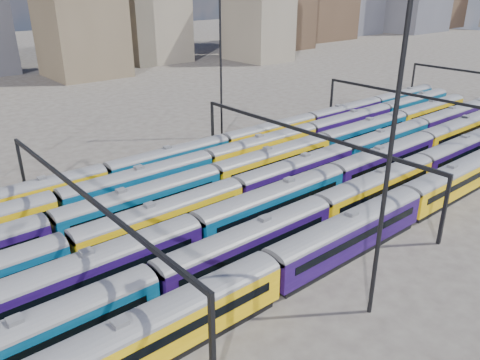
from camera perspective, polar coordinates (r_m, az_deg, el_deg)
ground at (r=58.21m, az=0.65°, el=-3.25°), size 500.00×500.00×0.00m
rake_0 at (r=65.73m, az=24.73°, el=0.36°), size 107.67×3.15×5.32m
rake_1 at (r=45.55m, az=1.03°, el=-7.42°), size 145.89×3.05×5.13m
rake_2 at (r=43.29m, az=-17.49°, el=-10.26°), size 150.97×3.15×5.32m
rake_3 at (r=62.77m, az=6.83°, el=1.25°), size 143.63×3.00×5.05m
rake_4 at (r=66.48m, az=4.14°, el=2.67°), size 104.59×3.06×5.16m
rake_5 at (r=65.25m, az=-4.00°, el=2.28°), size 125.79×3.07×5.17m
rake_6 at (r=73.01m, az=-1.90°, el=4.47°), size 118.04×2.88×4.84m
gantry_1 at (r=46.08m, az=-18.58°, el=-2.60°), size 0.35×40.35×8.03m
gantry_2 at (r=62.16m, az=7.73°, el=5.04°), size 0.35×40.35×8.03m
gantry_3 at (r=86.06m, az=21.60°, el=8.69°), size 0.35×40.35×8.03m
mast_2 at (r=35.92m, az=17.79°, el=2.70°), size 1.40×0.50×25.60m
mast_3 at (r=81.14m, az=-2.38°, el=14.65°), size 1.40×0.50×25.60m
mast_5 at (r=116.16m, az=19.69°, el=15.94°), size 1.40×0.50×25.60m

